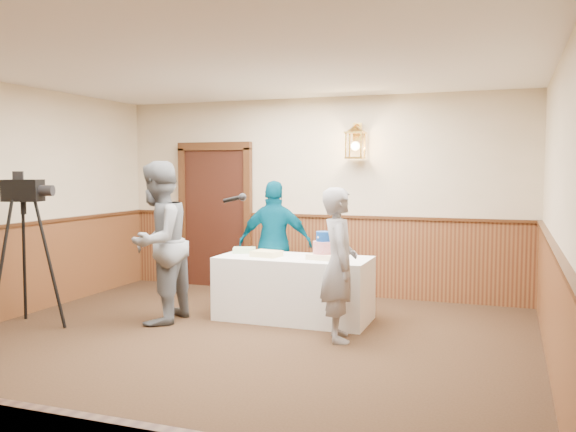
{
  "coord_description": "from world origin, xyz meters",
  "views": [
    {
      "loc": [
        2.6,
        -4.84,
        1.79
      ],
      "look_at": [
        0.21,
        1.7,
        1.25
      ],
      "focal_mm": 38.0,
      "sensor_mm": 36.0,
      "label": 1
    }
  ],
  "objects_px": {
    "tiered_cake": "(324,248)",
    "sheet_cake_green": "(244,250)",
    "assistant_p": "(275,244)",
    "sheet_cake_yellow": "(266,254)",
    "tv_camera_rig": "(25,262)",
    "display_table": "(294,288)",
    "baker": "(339,264)",
    "interviewer": "(158,242)"
  },
  "relations": [
    {
      "from": "tiered_cake",
      "to": "sheet_cake_green",
      "type": "height_order",
      "value": "tiered_cake"
    },
    {
      "from": "assistant_p",
      "to": "sheet_cake_yellow",
      "type": "bearing_deg",
      "value": 91.49
    },
    {
      "from": "tiered_cake",
      "to": "tv_camera_rig",
      "type": "bearing_deg",
      "value": -156.3
    },
    {
      "from": "display_table",
      "to": "sheet_cake_yellow",
      "type": "xyz_separation_m",
      "value": [
        -0.32,
        -0.08,
        0.41
      ]
    },
    {
      "from": "baker",
      "to": "assistant_p",
      "type": "distance_m",
      "value": 1.71
    },
    {
      "from": "baker",
      "to": "tv_camera_rig",
      "type": "xyz_separation_m",
      "value": [
        -3.44,
        -0.73,
        -0.05
      ]
    },
    {
      "from": "tiered_cake",
      "to": "tv_camera_rig",
      "type": "height_order",
      "value": "tv_camera_rig"
    },
    {
      "from": "tiered_cake",
      "to": "interviewer",
      "type": "relative_size",
      "value": 0.19
    },
    {
      "from": "tiered_cake",
      "to": "sheet_cake_green",
      "type": "relative_size",
      "value": 1.33
    },
    {
      "from": "display_table",
      "to": "sheet_cake_green",
      "type": "height_order",
      "value": "sheet_cake_green"
    },
    {
      "from": "tiered_cake",
      "to": "display_table",
      "type": "bearing_deg",
      "value": 174.02
    },
    {
      "from": "display_table",
      "to": "assistant_p",
      "type": "distance_m",
      "value": 0.85
    },
    {
      "from": "sheet_cake_green",
      "to": "interviewer",
      "type": "bearing_deg",
      "value": -132.12
    },
    {
      "from": "display_table",
      "to": "sheet_cake_green",
      "type": "bearing_deg",
      "value": 169.32
    },
    {
      "from": "tv_camera_rig",
      "to": "sheet_cake_green",
      "type": "bearing_deg",
      "value": 21.63
    },
    {
      "from": "tv_camera_rig",
      "to": "interviewer",
      "type": "bearing_deg",
      "value": 13.73
    },
    {
      "from": "interviewer",
      "to": "tv_camera_rig",
      "type": "distance_m",
      "value": 1.47
    },
    {
      "from": "tiered_cake",
      "to": "sheet_cake_yellow",
      "type": "relative_size",
      "value": 1.1
    },
    {
      "from": "baker",
      "to": "tv_camera_rig",
      "type": "bearing_deg",
      "value": 80.46
    },
    {
      "from": "tv_camera_rig",
      "to": "tiered_cake",
      "type": "bearing_deg",
      "value": 8.04
    },
    {
      "from": "display_table",
      "to": "baker",
      "type": "bearing_deg",
      "value": -42.17
    },
    {
      "from": "sheet_cake_green",
      "to": "display_table",
      "type": "bearing_deg",
      "value": -10.68
    },
    {
      "from": "sheet_cake_green",
      "to": "assistant_p",
      "type": "bearing_deg",
      "value": 60.38
    },
    {
      "from": "sheet_cake_yellow",
      "to": "interviewer",
      "type": "distance_m",
      "value": 1.27
    },
    {
      "from": "tiered_cake",
      "to": "sheet_cake_yellow",
      "type": "height_order",
      "value": "tiered_cake"
    },
    {
      "from": "interviewer",
      "to": "sheet_cake_yellow",
      "type": "bearing_deg",
      "value": 116.18
    },
    {
      "from": "sheet_cake_green",
      "to": "tiered_cake",
      "type": "bearing_deg",
      "value": -9.04
    },
    {
      "from": "display_table",
      "to": "tv_camera_rig",
      "type": "height_order",
      "value": "tv_camera_rig"
    },
    {
      "from": "baker",
      "to": "assistant_p",
      "type": "relative_size",
      "value": 0.98
    },
    {
      "from": "sheet_cake_yellow",
      "to": "interviewer",
      "type": "relative_size",
      "value": 0.17
    },
    {
      "from": "display_table",
      "to": "sheet_cake_green",
      "type": "xyz_separation_m",
      "value": [
        -0.7,
        0.13,
        0.41
      ]
    },
    {
      "from": "tiered_cake",
      "to": "interviewer",
      "type": "distance_m",
      "value": 1.92
    },
    {
      "from": "sheet_cake_yellow",
      "to": "baker",
      "type": "distance_m",
      "value": 1.21
    },
    {
      "from": "display_table",
      "to": "sheet_cake_yellow",
      "type": "height_order",
      "value": "sheet_cake_yellow"
    },
    {
      "from": "interviewer",
      "to": "assistant_p",
      "type": "distance_m",
      "value": 1.58
    },
    {
      "from": "baker",
      "to": "assistant_p",
      "type": "height_order",
      "value": "assistant_p"
    },
    {
      "from": "sheet_cake_green",
      "to": "baker",
      "type": "distance_m",
      "value": 1.64
    },
    {
      "from": "display_table",
      "to": "assistant_p",
      "type": "relative_size",
      "value": 1.1
    },
    {
      "from": "sheet_cake_yellow",
      "to": "tv_camera_rig",
      "type": "xyz_separation_m",
      "value": [
        -2.38,
        -1.32,
        -0.03
      ]
    },
    {
      "from": "interviewer",
      "to": "baker",
      "type": "height_order",
      "value": "interviewer"
    },
    {
      "from": "sheet_cake_green",
      "to": "tv_camera_rig",
      "type": "xyz_separation_m",
      "value": [
        -2.0,
        -1.53,
        -0.03
      ]
    },
    {
      "from": "baker",
      "to": "tv_camera_rig",
      "type": "relative_size",
      "value": 0.96
    }
  ]
}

